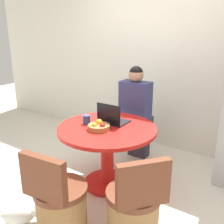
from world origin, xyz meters
TOP-DOWN VIEW (x-y plane):
  - ground_plane at (0.00, 0.00)m, footprint 12.00×12.00m
  - wall_back at (0.00, 1.60)m, footprint 7.00×0.06m
  - dining_table at (0.04, 0.17)m, footprint 1.11×1.11m
  - chair_near_camera at (0.12, -0.69)m, footprint 0.48×0.49m
  - chair_near_right_corner at (0.71, -0.38)m, footprint 0.56×0.55m
  - person_seated at (-0.01, 0.95)m, footprint 0.40×0.37m
  - laptop at (0.03, 0.31)m, footprint 0.31×0.26m
  - fruit_bowl at (0.01, 0.07)m, footprint 0.24×0.24m
  - coffee_cup at (-0.21, 0.13)m, footprint 0.08×0.08m
  - cat at (-0.27, -0.83)m, footprint 0.36×0.32m

SIDE VIEW (x-z plane):
  - ground_plane at x=0.00m, z-range 0.00..0.00m
  - cat at x=-0.27m, z-range 0.00..0.19m
  - chair_near_camera at x=0.12m, z-range -0.14..0.70m
  - chair_near_right_corner at x=0.71m, z-range -0.14..0.70m
  - dining_table at x=0.04m, z-range 0.16..0.89m
  - person_seated at x=-0.01m, z-range 0.06..1.38m
  - fruit_bowl at x=0.01m, z-range 0.72..0.82m
  - laptop at x=0.03m, z-range 0.66..0.91m
  - coffee_cup at x=-0.21m, z-range 0.73..0.84m
  - wall_back at x=0.00m, z-range 0.00..2.60m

